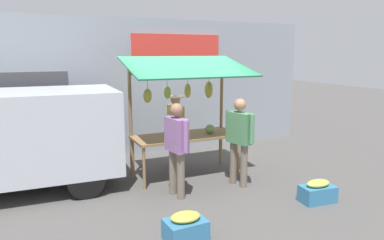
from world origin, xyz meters
TOP-DOWN VIEW (x-y plane):
  - ground_plane at (0.00, 0.00)m, footprint 40.00×40.00m
  - street_backdrop at (0.05, -2.20)m, footprint 9.00×0.30m
  - market_stall at (-0.02, -0.02)m, footprint 2.50×1.46m
  - vendor_with_sunhat at (-0.08, -0.75)m, footprint 0.42×0.70m
  - shopper_in_grey_tee at (0.60, 0.95)m, footprint 0.29×0.71m
  - shopper_with_shopping_bag at (-0.71, 0.94)m, footprint 0.34×0.70m
  - produce_crate_near at (-1.52, 2.23)m, footprint 0.63×0.41m
  - produce_crate_side at (1.09, 2.45)m, footprint 0.58×0.44m

SIDE VIEW (x-z plane):
  - ground_plane at x=0.00m, z-range 0.00..0.00m
  - produce_crate_side at x=1.09m, z-range -0.02..0.38m
  - produce_crate_near at x=-1.52m, z-range -0.02..0.38m
  - vendor_with_sunhat at x=-0.08m, z-range 0.15..1.79m
  - shopper_in_grey_tee at x=0.60m, z-range 0.14..1.85m
  - shopper_with_shopping_bag at x=-0.71m, z-range 0.14..1.86m
  - market_stall at x=-0.02m, z-range 0.30..2.79m
  - street_backdrop at x=0.05m, z-range 0.00..3.40m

